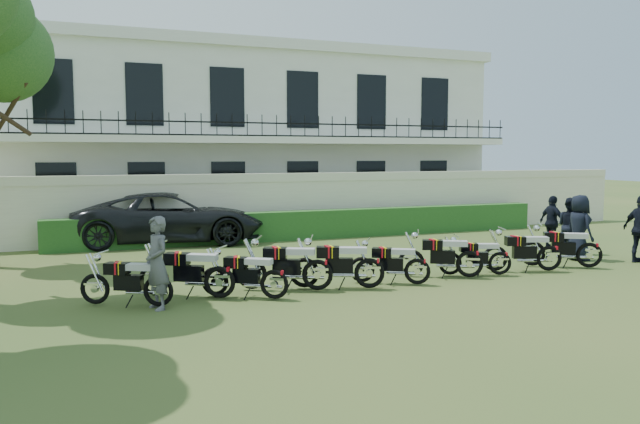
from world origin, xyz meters
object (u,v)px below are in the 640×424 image
Objects in this scene: officer_3 at (579,228)px; motorcycle_4 at (370,266)px; motorcycle_9 at (590,249)px; motorcycle_0 at (158,283)px; motorcycle_1 at (220,274)px; motorcycle_7 at (500,258)px; motorcycle_2 at (274,277)px; motorcycle_8 at (549,252)px; inspector at (157,263)px; officer_5 at (552,222)px; motorcycle_3 at (318,267)px; motorcycle_6 at (470,257)px; motorcycle_5 at (417,265)px; suv at (170,218)px; officer_4 at (570,226)px.

motorcycle_4 is at bearing 104.57° from officer_3.
motorcycle_0 is at bearing 123.14° from motorcycle_9.
motorcycle_4 reaches higher than motorcycle_0.
motorcycle_1 is 6.96m from motorcycle_7.
motorcycle_2 is 0.84× the size of motorcycle_8.
officer_3 is (10.46, 0.99, 0.40)m from motorcycle_1.
motorcycle_1 is 1.03× the size of inspector.
officer_5 is (1.58, 3.14, 0.32)m from motorcycle_9.
inspector reaches higher than motorcycle_3.
inspector is (-0.03, -0.10, 0.42)m from motorcycle_0.
motorcycle_2 is at bearing 113.52° from motorcycle_8.
motorcycle_7 is at bearing -50.83° from motorcycle_2.
motorcycle_8 is (5.16, 0.17, -0.02)m from motorcycle_4.
motorcycle_6 is at bearing -50.17° from motorcycle_2.
motorcycle_7 is (0.89, 0.00, -0.06)m from motorcycle_6.
motorcycle_0 is at bearing 147.75° from inspector.
motorcycle_1 reaches higher than motorcycle_5.
motorcycle_7 is at bearing -59.09° from motorcycle_0.
motorcycle_4 is at bearing 112.46° from motorcycle_8.
inspector is (-2.32, 0.13, 0.42)m from motorcycle_2.
inspector reaches higher than motorcycle_5.
motorcycle_0 is 7.34m from motorcycle_6.
motorcycle_9 reaches higher than motorcycle_6.
suv reaches higher than motorcycle_7.
inspector is at bearing 120.77° from motorcycle_3.
suv is 3.65× the size of officer_4.
officer_4 is at bearing -42.69° from motorcycle_7.
motorcycle_9 is at bearing -71.14° from motorcycle_8.
motorcycle_2 is 9.15m from suv.
inspector is at bearing 123.67° from motorcycle_9.
officer_5 reaches higher than motorcycle_4.
motorcycle_9 is 2.46m from officer_4.
motorcycle_3 is at bearing 119.61° from motorcycle_6.
motorcycle_7 is 1.02× the size of officer_5.
motorcycle_5 is (4.49, -0.30, -0.06)m from motorcycle_1.
motorcycle_9 is at bearing -52.65° from motorcycle_2.
motorcycle_6 is at bearing -60.13° from motorcycle_1.
motorcycle_2 is 9.56m from officer_3.
motorcycle_4 is 4.60m from inspector.
motorcycle_5 is 6.13m from officer_3.
motorcycle_6 is 5.36m from officer_4.
motorcycle_0 is 0.93× the size of motorcycle_1.
motorcycle_9 is 1.00× the size of inspector.
motorcycle_8 is 1.07× the size of inspector.
motorcycle_1 is at bearing 109.89° from motorcycle_8.
motorcycle_7 is 5.34m from officer_5.
officer_4 is 1.01× the size of officer_5.
suv reaches higher than motorcycle_5.
motorcycle_1 reaches higher than motorcycle_7.
motorcycle_2 is 0.88× the size of officer_3.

